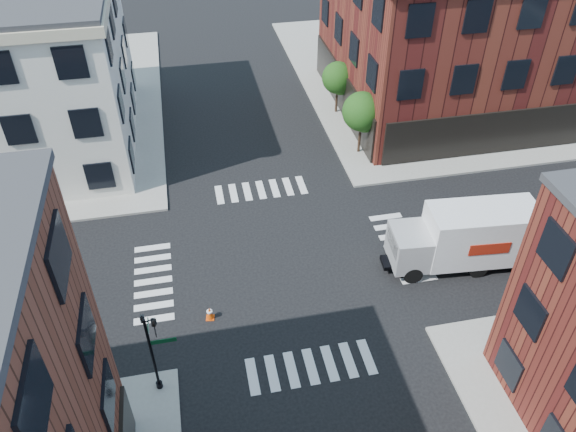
# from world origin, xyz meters

# --- Properties ---
(ground) EXTENTS (120.00, 120.00, 0.00)m
(ground) POSITION_xyz_m (0.00, 0.00, 0.00)
(ground) COLOR black
(ground) RESTS_ON ground
(sidewalk_ne) EXTENTS (30.00, 30.00, 0.15)m
(sidewalk_ne) POSITION_xyz_m (21.00, 21.00, 0.07)
(sidewalk_ne) COLOR gray
(sidewalk_ne) RESTS_ON ground
(building_ne) EXTENTS (25.00, 16.00, 12.00)m
(building_ne) POSITION_xyz_m (20.50, 16.00, 6.00)
(building_ne) COLOR #411110
(building_ne) RESTS_ON ground
(tree_near) EXTENTS (2.69, 2.69, 4.49)m
(tree_near) POSITION_xyz_m (7.56, 9.98, 3.16)
(tree_near) COLOR black
(tree_near) RESTS_ON ground
(tree_far) EXTENTS (2.43, 2.43, 4.07)m
(tree_far) POSITION_xyz_m (7.56, 15.98, 2.87)
(tree_far) COLOR black
(tree_far) RESTS_ON ground
(signal_pole) EXTENTS (1.29, 1.24, 4.60)m
(signal_pole) POSITION_xyz_m (-6.72, -6.68, 2.86)
(signal_pole) COLOR black
(signal_pole) RESTS_ON ground
(box_truck) EXTENTS (8.20, 3.07, 3.64)m
(box_truck) POSITION_xyz_m (9.72, -1.97, 1.89)
(box_truck) COLOR silver
(box_truck) RESTS_ON ground
(traffic_cone) EXTENTS (0.47, 0.47, 0.75)m
(traffic_cone) POSITION_xyz_m (-4.25, -3.18, 0.36)
(traffic_cone) COLOR #DF4909
(traffic_cone) RESTS_ON ground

